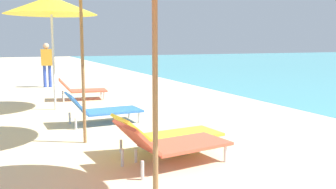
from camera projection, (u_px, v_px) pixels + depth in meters
name	position (u px, v px, depth m)	size (l,w,h in m)	color
lounger_second_shoreside	(172.00, 142.00, 4.78)	(1.52, 0.84, 0.62)	#D8593F
lounger_third_shoreside	(102.00, 109.00, 7.18)	(1.42, 0.70, 0.63)	blue
lounger_third_inland	(167.00, 133.00, 5.39)	(1.62, 0.77, 0.58)	yellow
umbrella_farthest	(51.00, 5.00, 8.35)	(2.05, 2.05, 2.64)	silver
lounger_farthest_shoreside	(81.00, 89.00, 10.15)	(1.32, 0.77, 0.58)	#D8593F
person_walking_mid	(47.00, 61.00, 12.78)	(0.37, 0.24, 1.51)	#334CB2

